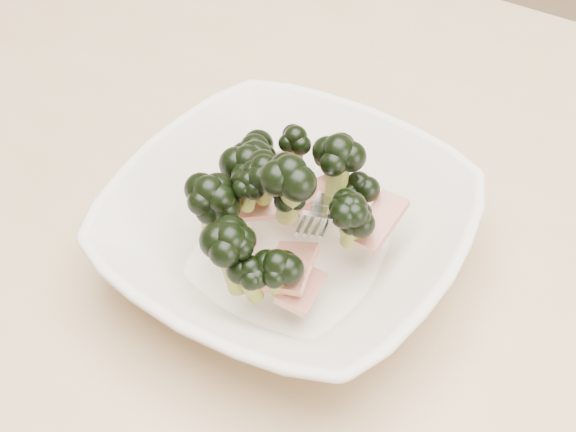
{
  "coord_description": "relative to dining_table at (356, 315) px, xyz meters",
  "views": [
    {
      "loc": [
        0.17,
        -0.4,
        1.23
      ],
      "look_at": [
        -0.04,
        -0.05,
        0.8
      ],
      "focal_mm": 50.0,
      "sensor_mm": 36.0,
      "label": 1
    }
  ],
  "objects": [
    {
      "name": "dining_table",
      "position": [
        0.0,
        0.0,
        0.0
      ],
      "size": [
        1.2,
        0.8,
        0.75
      ],
      "color": "tan",
      "rests_on": "ground"
    },
    {
      "name": "broccoli_dish",
      "position": [
        -0.04,
        -0.05,
        0.14
      ],
      "size": [
        0.27,
        0.27,
        0.13
      ],
      "color": "beige",
      "rests_on": "dining_table"
    }
  ]
}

